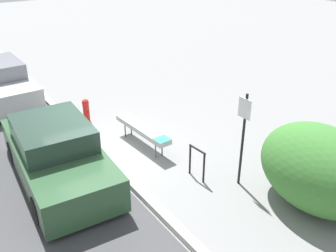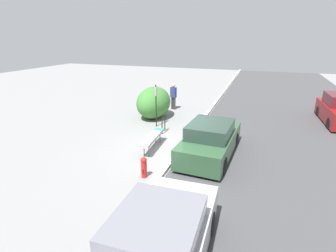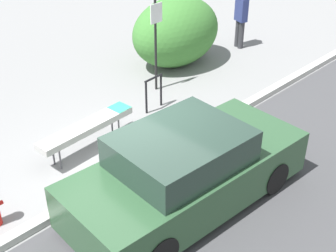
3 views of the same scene
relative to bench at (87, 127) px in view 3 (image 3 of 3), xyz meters
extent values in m
plane|color=gray|center=(0.00, -1.21, -0.53)|extent=(60.00, 60.00, 0.00)
cube|color=#B7B7B2|center=(0.00, -1.21, -0.46)|extent=(60.00, 0.20, 0.13)
cylinder|color=#515156|center=(-0.76, -0.15, -0.29)|extent=(0.04, 0.04, 0.47)
cylinder|color=#515156|center=(0.76, -0.06, -0.29)|extent=(0.04, 0.04, 0.47)
cylinder|color=#515156|center=(-0.78, 0.06, -0.29)|extent=(0.04, 0.04, 0.47)
cylinder|color=#515156|center=(0.75, 0.15, -0.29)|extent=(0.04, 0.04, 0.47)
cube|color=#B2B2AD|center=(-0.01, 0.00, 0.01)|extent=(2.20, 0.52, 0.13)
cube|color=teal|center=(0.90, 0.06, 0.08)|extent=(0.38, 0.40, 0.01)
cylinder|color=black|center=(1.85, 0.25, -0.13)|extent=(0.05, 0.05, 0.80)
cylinder|color=black|center=(2.35, 0.29, -0.13)|extent=(0.05, 0.05, 0.80)
cylinder|color=black|center=(2.10, 0.27, 0.27)|extent=(0.55, 0.09, 0.05)
cylinder|color=black|center=(2.84, 0.97, 0.62)|extent=(0.06, 0.06, 2.30)
cube|color=white|center=(2.84, 0.93, 1.44)|extent=(0.36, 0.02, 0.46)
cylinder|color=red|center=(-2.24, -0.67, -0.17)|extent=(0.08, 0.07, 0.07)
ellipsoid|color=#3D7A33|center=(4.34, 1.73, 0.41)|extent=(2.71, 1.90, 1.87)
cylinder|color=#333338|center=(6.59, 1.31, -0.12)|extent=(0.16, 0.16, 0.82)
cylinder|color=#333338|center=(6.54, 1.14, -0.12)|extent=(0.16, 0.16, 0.82)
cube|color=navy|center=(6.57, 1.23, 0.63)|extent=(0.32, 0.44, 0.68)
cylinder|color=black|center=(1.62, -1.76, -0.23)|extent=(0.61, 0.22, 0.60)
cylinder|color=black|center=(1.53, -3.40, -0.23)|extent=(0.61, 0.22, 0.60)
cylinder|color=black|center=(-1.04, -1.60, -0.23)|extent=(0.61, 0.22, 0.60)
cube|color=#2D5133|center=(0.24, -2.50, -0.01)|extent=(4.40, 2.04, 0.79)
cube|color=#253930|center=(0.07, -2.49, 0.64)|extent=(2.16, 1.72, 0.55)
camera|label=1|loc=(8.03, -4.61, 4.74)|focal=40.00mm
camera|label=2|loc=(-9.79, -4.19, 4.19)|focal=28.00mm
camera|label=3|loc=(-4.44, -6.69, 4.85)|focal=50.00mm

